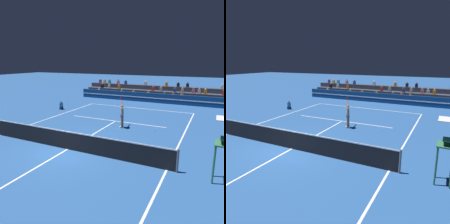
# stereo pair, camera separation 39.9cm
# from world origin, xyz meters

# --- Properties ---
(ground_plane) EXTENTS (120.00, 120.00, 0.00)m
(ground_plane) POSITION_xyz_m (0.00, 0.00, 0.00)
(ground_plane) COLOR #285699
(court_lines) EXTENTS (11.10, 23.90, 0.01)m
(court_lines) POSITION_xyz_m (0.00, 0.00, 0.00)
(court_lines) COLOR white
(court_lines) RESTS_ON ground
(tennis_net) EXTENTS (12.00, 0.10, 1.10)m
(tennis_net) POSITION_xyz_m (0.00, 0.00, 0.54)
(tennis_net) COLOR slate
(tennis_net) RESTS_ON ground
(sponsor_banner_wall) EXTENTS (18.00, 0.26, 1.10)m
(sponsor_banner_wall) POSITION_xyz_m (0.00, 15.63, 0.55)
(sponsor_banner_wall) COLOR navy
(sponsor_banner_wall) RESTS_ON ground
(bleacher_stand) EXTENTS (18.73, 2.85, 2.28)m
(bleacher_stand) POSITION_xyz_m (-0.00, 18.17, 0.66)
(bleacher_stand) COLOR #383D4C
(bleacher_stand) RESTS_ON ground
(ball_kid_courtside) EXTENTS (0.30, 0.36, 0.84)m
(ball_kid_courtside) POSITION_xyz_m (-6.79, 8.03, 0.33)
(ball_kid_courtside) COLOR black
(ball_kid_courtside) RESTS_ON ground
(tennis_player) EXTENTS (0.67, 1.14, 2.36)m
(tennis_player) POSITION_xyz_m (1.13, 5.06, 0.98)
(tennis_player) COLOR #9E7051
(tennis_player) RESTS_ON ground
(tennis_ball) EXTENTS (0.07, 0.07, 0.07)m
(tennis_ball) POSITION_xyz_m (3.53, 5.46, 0.03)
(tennis_ball) COLOR #C6DB33
(tennis_ball) RESTS_ON ground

